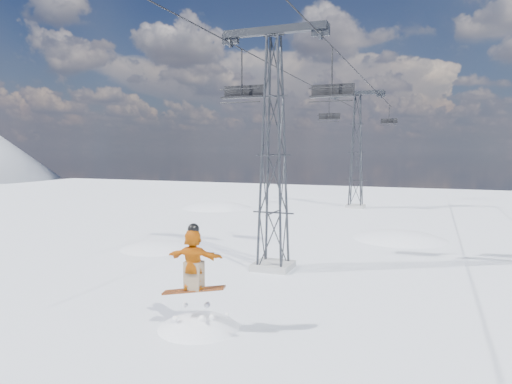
{
  "coord_description": "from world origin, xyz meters",
  "views": [
    {
      "loc": [
        7.86,
        -12.47,
        5.75
      ],
      "look_at": [
        1.26,
        4.54,
        4.06
      ],
      "focal_mm": 32.0,
      "sensor_mm": 36.0,
      "label": 1
    }
  ],
  "objects_px": {
    "lift_tower_far": "(356,153)",
    "lift_chair_near": "(242,93)",
    "lift_tower_near": "(273,156)",
    "snowboarder_jump": "(199,375)"
  },
  "relations": [
    {
      "from": "lift_tower_far",
      "to": "lift_chair_near",
      "type": "height_order",
      "value": "lift_tower_far"
    },
    {
      "from": "lift_tower_near",
      "to": "lift_chair_near",
      "type": "xyz_separation_m",
      "value": [
        -2.2,
        1.45,
        3.2
      ]
    },
    {
      "from": "snowboarder_jump",
      "to": "lift_chair_near",
      "type": "xyz_separation_m",
      "value": [
        -2.36,
        9.27,
        10.25
      ]
    },
    {
      "from": "lift_tower_near",
      "to": "lift_chair_near",
      "type": "bearing_deg",
      "value": 146.69
    },
    {
      "from": "lift_tower_far",
      "to": "lift_tower_near",
      "type": "bearing_deg",
      "value": -90.0
    },
    {
      "from": "lift_chair_near",
      "to": "snowboarder_jump",
      "type": "bearing_deg",
      "value": -75.74
    },
    {
      "from": "lift_tower_near",
      "to": "snowboarder_jump",
      "type": "xyz_separation_m",
      "value": [
        0.16,
        -7.82,
        -7.06
      ]
    },
    {
      "from": "lift_tower_near",
      "to": "lift_tower_far",
      "type": "bearing_deg",
      "value": 90.0
    },
    {
      "from": "snowboarder_jump",
      "to": "lift_chair_near",
      "type": "height_order",
      "value": "lift_chair_near"
    },
    {
      "from": "snowboarder_jump",
      "to": "lift_chair_near",
      "type": "relative_size",
      "value": 2.72
    }
  ]
}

